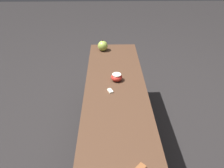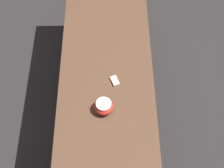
# 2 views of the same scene
# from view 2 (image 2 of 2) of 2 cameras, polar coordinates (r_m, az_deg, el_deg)

# --- Properties ---
(ground_plane) EXTENTS (8.00, 8.00, 0.00)m
(ground_plane) POSITION_cam_2_polar(r_m,az_deg,el_deg) (1.47, -0.77, -7.56)
(ground_plane) COLOR black
(wooden_bench) EXTENTS (1.27, 0.32, 0.45)m
(wooden_bench) POSITION_cam_2_polar(r_m,az_deg,el_deg) (1.16, -0.96, -0.65)
(wooden_bench) COLOR #472D1E
(wooden_bench) RESTS_ON ground_plane
(apple_cut) EXTENTS (0.06, 0.06, 0.04)m
(apple_cut) POSITION_cam_2_polar(r_m,az_deg,el_deg) (0.99, -1.53, -4.08)
(apple_cut) COLOR red
(apple_cut) RESTS_ON wooden_bench
(apple_slice_near_knife) EXTENTS (0.04, 0.03, 0.01)m
(apple_slice_near_knife) POSITION_cam_2_polar(r_m,az_deg,el_deg) (1.05, 0.50, 0.60)
(apple_slice_near_knife) COLOR silver
(apple_slice_near_knife) RESTS_ON wooden_bench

